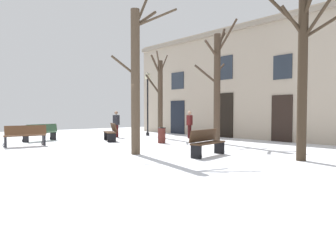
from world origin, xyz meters
name	(u,v)px	position (x,y,z in m)	size (l,w,h in m)	color
ground_plane	(140,149)	(0.00, 0.00, 0.00)	(31.96, 31.96, 0.00)	white
building_facade	(253,80)	(-0.01, 7.69, 3.30)	(19.98, 0.60, 6.51)	tan
tree_left_of_center	(136,76)	(1.12, -0.93, 2.78)	(1.49, 2.00, 5.85)	#4C3D2D
tree_center	(303,66)	(5.76, 2.05, 2.92)	(2.18, 1.65, 5.50)	#382B1E
tree_near_facade	(160,96)	(-4.10, 4.35, 2.46)	(2.14, 1.86, 4.98)	#423326
tree_foreground	(217,82)	(0.24, 4.41, 2.95)	(1.64, 1.93, 5.88)	#423326
streetlamp	(148,97)	(-5.92, 4.83, 2.45)	(0.30, 0.30, 4.03)	black
litter_bin	(162,135)	(-1.48, 2.36, 0.39)	(0.40, 0.40, 0.76)	#4C1E19
bench_back_to_back_right	(25,135)	(-4.23, -3.15, 0.49)	(0.59, 1.77, 0.93)	#51331E
bench_by_litter_bin	(207,142)	(3.07, 0.65, 0.47)	(0.84, 1.79, 0.91)	#3D2819
bench_back_to_back_left	(41,132)	(-6.40, -1.74, 0.45)	(1.00, 1.84, 0.89)	#2D4C33
bench_near_center_tree	(111,132)	(-4.06, 1.05, 0.47)	(1.61, 1.04, 0.93)	#3D2819
person_crossing_plaza	(116,123)	(-6.06, 2.59, 0.86)	(0.41, 0.27, 1.57)	#350F0F
person_strolling	(190,123)	(-2.72, 5.43, 0.86)	(0.34, 0.43, 1.56)	#350F0F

